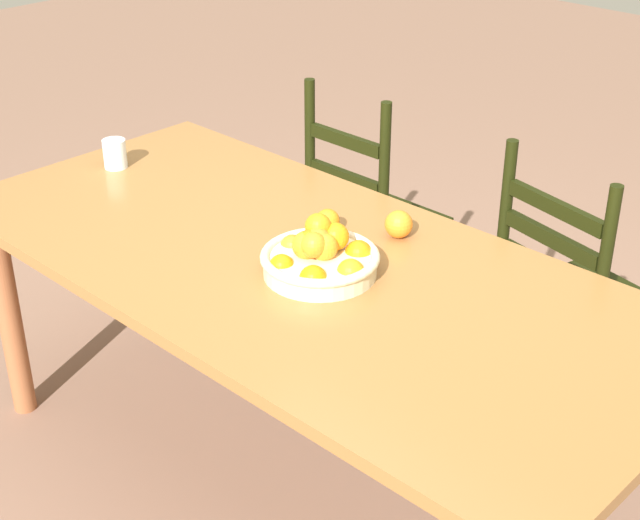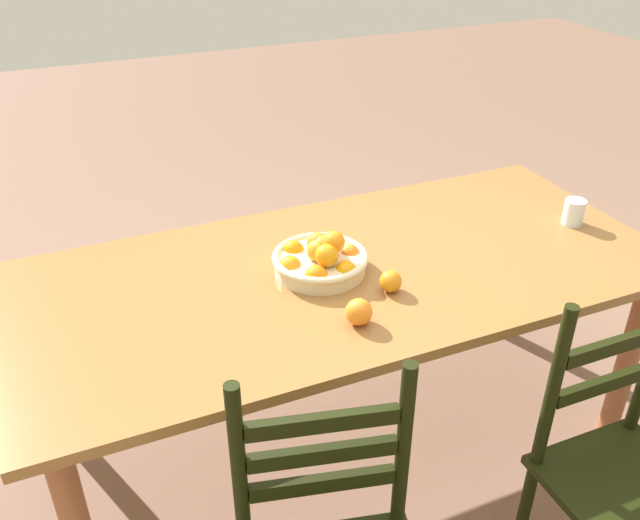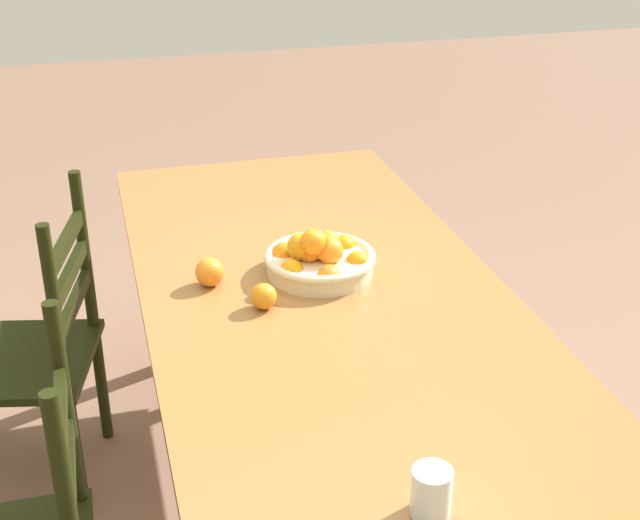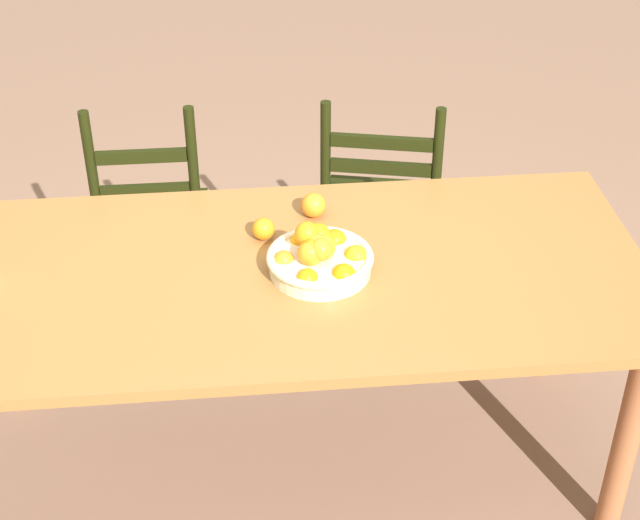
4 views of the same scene
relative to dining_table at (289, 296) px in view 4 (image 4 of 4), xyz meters
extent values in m
plane|color=#815F4D|center=(0.00, 0.00, -0.67)|extent=(12.00, 12.00, 0.00)
cube|color=olive|center=(0.00, 0.00, 0.07)|extent=(2.06, 0.94, 0.03)
cylinder|color=#9B5A36|center=(0.93, -0.37, -0.31)|extent=(0.07, 0.07, 0.72)
cylinder|color=#9B5A36|center=(-0.93, 0.37, -0.31)|extent=(0.07, 0.07, 0.72)
cylinder|color=#9B5A36|center=(0.93, 0.37, -0.31)|extent=(0.07, 0.07, 0.72)
cube|color=black|center=(-0.44, 0.84, -0.24)|extent=(0.40, 0.40, 0.03)
cylinder|color=black|center=(-0.27, 1.00, -0.46)|extent=(0.04, 0.04, 0.42)
cylinder|color=black|center=(-0.61, 1.01, -0.46)|extent=(0.04, 0.04, 0.42)
cylinder|color=black|center=(-0.27, 0.67, -0.46)|extent=(0.04, 0.04, 0.42)
cylinder|color=black|center=(-0.61, 0.67, -0.46)|extent=(0.04, 0.04, 0.42)
cylinder|color=black|center=(-0.27, 0.67, 0.03)|extent=(0.04, 0.04, 0.52)
cylinder|color=black|center=(-0.61, 0.67, 0.03)|extent=(0.04, 0.04, 0.52)
cube|color=black|center=(-0.44, 0.67, -0.02)|extent=(0.30, 0.03, 0.04)
cube|color=black|center=(-0.44, 0.67, 0.12)|extent=(0.30, 0.03, 0.04)
cube|color=black|center=(0.41, 0.83, -0.25)|extent=(0.53, 0.53, 0.03)
cylinder|color=black|center=(0.64, 0.97, -0.46)|extent=(0.04, 0.04, 0.41)
cylinder|color=black|center=(0.26, 1.06, -0.46)|extent=(0.04, 0.04, 0.41)
cylinder|color=black|center=(0.55, 0.60, -0.46)|extent=(0.04, 0.04, 0.41)
cylinder|color=black|center=(0.18, 0.69, -0.46)|extent=(0.04, 0.04, 0.41)
cylinder|color=black|center=(0.55, 0.60, 0.02)|extent=(0.04, 0.04, 0.51)
cylinder|color=black|center=(0.18, 0.69, 0.02)|extent=(0.04, 0.04, 0.51)
cube|color=black|center=(0.36, 0.65, -0.06)|extent=(0.34, 0.10, 0.04)
cube|color=black|center=(0.36, 0.65, 0.04)|extent=(0.34, 0.10, 0.04)
cube|color=black|center=(0.36, 0.65, 0.14)|extent=(0.34, 0.10, 0.04)
cylinder|color=beige|center=(0.09, -0.01, 0.11)|extent=(0.29, 0.29, 0.05)
torus|color=beige|center=(0.09, -0.01, 0.14)|extent=(0.30, 0.30, 0.02)
sphere|color=orange|center=(0.19, -0.01, 0.13)|extent=(0.07, 0.07, 0.07)
sphere|color=orange|center=(0.14, 0.07, 0.13)|extent=(0.07, 0.07, 0.07)
sphere|color=orange|center=(0.04, 0.08, 0.13)|extent=(0.06, 0.06, 0.06)
sphere|color=orange|center=(-0.01, -0.01, 0.13)|extent=(0.06, 0.06, 0.06)
sphere|color=orange|center=(0.05, -0.11, 0.13)|extent=(0.06, 0.06, 0.06)
sphere|color=orange|center=(0.15, -0.10, 0.13)|extent=(0.07, 0.07, 0.07)
sphere|color=orange|center=(0.06, 0.01, 0.20)|extent=(0.07, 0.07, 0.07)
sphere|color=orange|center=(0.10, -0.01, 0.17)|extent=(0.07, 0.07, 0.07)
sphere|color=orange|center=(0.08, 0.02, 0.17)|extent=(0.06, 0.06, 0.06)
sphere|color=orange|center=(0.06, -0.03, 0.17)|extent=(0.07, 0.07, 0.07)
sphere|color=orange|center=(0.09, -0.04, 0.18)|extent=(0.07, 0.07, 0.07)
sphere|color=orange|center=(0.07, -0.03, 0.18)|extent=(0.06, 0.06, 0.06)
sphere|color=orange|center=(0.09, 0.04, 0.18)|extent=(0.07, 0.07, 0.07)
sphere|color=orange|center=(0.08, -0.01, 0.18)|extent=(0.07, 0.07, 0.07)
sphere|color=orange|center=(0.10, 0.28, 0.13)|extent=(0.08, 0.08, 0.08)
sphere|color=orange|center=(-0.06, 0.17, 0.12)|extent=(0.07, 0.07, 0.07)
camera|label=1|loc=(1.53, -1.52, 1.25)|focal=53.12mm
camera|label=2|loc=(0.79, 1.63, 1.20)|focal=37.55mm
camera|label=3|loc=(-1.98, 0.55, 1.18)|focal=49.86mm
camera|label=4|loc=(-0.13, -2.25, 1.68)|focal=54.77mm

